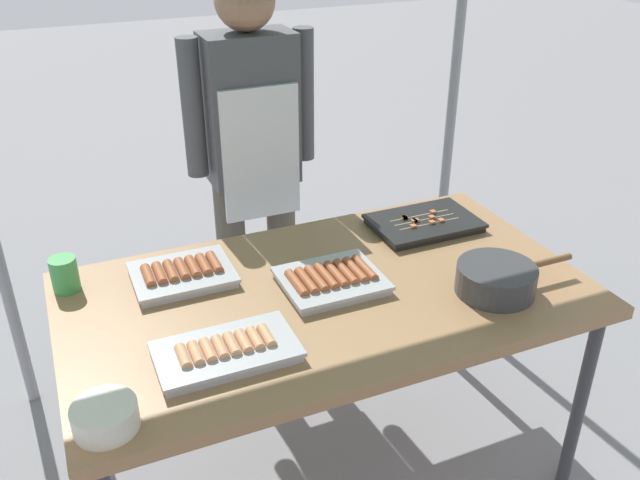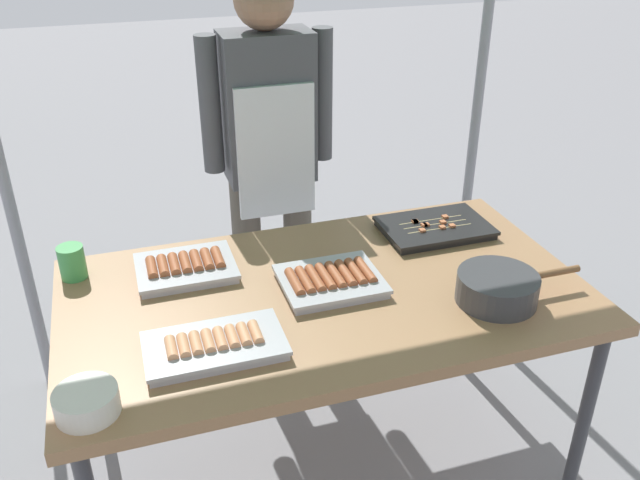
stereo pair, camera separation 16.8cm
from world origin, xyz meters
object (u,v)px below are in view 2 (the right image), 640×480
Objects in this scene: tray_spring_rolls at (215,345)px; cooking_wok at (498,287)px; stall_table at (325,304)px; drink_cup_near_edge at (72,262)px; tray_pork_links at (331,280)px; tray_grilled_sausages at (186,267)px; tray_meat_skewers at (435,228)px; vendor_woman at (269,145)px; condiment_bowl at (87,402)px.

cooking_wok is (0.85, -0.01, 0.03)m from tray_spring_rolls.
drink_cup_near_edge reaches higher than stall_table.
tray_grilled_sausages is at bearing 152.38° from tray_pork_links.
tray_meat_skewers is at bearing 26.49° from stall_table.
cooking_wok is (0.47, -0.21, 0.10)m from stall_table.
tray_grilled_sausages is 0.35m from drink_cup_near_edge.
drink_cup_near_edge is (-0.36, 0.52, 0.03)m from tray_spring_rolls.
tray_pork_links is at bearing 89.87° from vendor_woman.
tray_pork_links is at bearing -27.62° from tray_grilled_sausages.
tray_pork_links is 0.50m from cooking_wok.
tray_spring_rolls is at bearing 179.06° from cooking_wok.
stall_table is at bearing 155.76° from cooking_wok.
cooking_wok is at bearing -0.94° from tray_spring_rolls.
vendor_woman is (0.76, 0.46, 0.14)m from drink_cup_near_edge.
drink_cup_near_edge reaches higher than tray_meat_skewers.
vendor_woman is at bearing 131.44° from tray_meat_skewers.
vendor_woman is at bearing 89.87° from tray_pork_links.
tray_grilled_sausages is at bearing 52.40° from vendor_woman.
tray_grilled_sausages reaches higher than tray_meat_skewers.
tray_pork_links is 2.85× the size of drink_cup_near_edge.
tray_grilled_sausages is 0.82× the size of tray_meat_skewers.
tray_grilled_sausages reaches higher than tray_spring_rolls.
tray_grilled_sausages is at bearing 92.23° from tray_spring_rolls.
tray_meat_skewers is 0.24× the size of vendor_woman.
drink_cup_near_edge is at bearing 166.37° from tray_grilled_sausages.
drink_cup_near_edge is (-0.03, 0.66, 0.02)m from condiment_bowl.
tray_pork_links is 2.03× the size of condiment_bowl.
drink_cup_near_edge is at bearing 156.59° from stall_table.
vendor_woman is at bearing 31.23° from drink_cup_near_edge.
vendor_woman reaches higher than condiment_bowl.
tray_grilled_sausages is 0.43m from tray_spring_rolls.
tray_pork_links is at bearing 28.35° from tray_spring_rolls.
vendor_woman reaches higher than drink_cup_near_edge.
tray_grilled_sausages is 2.04× the size of condiment_bowl.
cooking_wok is 1.32m from drink_cup_near_edge.
drink_cup_near_edge is 0.07× the size of vendor_woman.
drink_cup_near_edge is at bearing 158.35° from tray_pork_links.
stall_table is at bearing 25.83° from condiment_bowl.
condiment_bowl is at bearing -87.34° from drink_cup_near_edge.
stall_table is at bearing 88.12° from vendor_woman.
drink_cup_near_edge is (-1.21, 0.53, 0.01)m from cooking_wok.
cooking_wok is (0.45, -0.23, 0.03)m from tray_pork_links.
tray_spring_rolls is at bearing 67.66° from vendor_woman.
tray_pork_links is at bearing 35.55° from stall_table.
drink_cup_near_edge reaches higher than condiment_bowl.
tray_spring_rolls is (-0.38, -0.20, 0.07)m from stall_table.
condiment_bowl reaches higher than stall_table.
tray_meat_skewers is 1.23× the size of tray_pork_links.
tray_meat_skewers is 2.49× the size of condiment_bowl.
vendor_woman reaches higher than tray_grilled_sausages.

